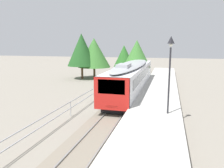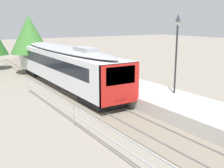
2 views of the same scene
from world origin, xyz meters
name	(u,v)px [view 1 (image 1 of 2)]	position (x,y,z in m)	size (l,w,h in m)	color
ground_plane	(79,113)	(-3.00, 22.00, 0.00)	(160.00, 160.00, 0.00)	gray
track_rails	(114,115)	(0.00, 22.00, 0.03)	(3.20, 60.00, 0.14)	slate
commuter_train	(132,76)	(0.00, 30.36, 2.14)	(2.82, 18.41, 3.74)	silver
station_platform	(154,114)	(3.25, 22.00, 0.45)	(3.90, 60.00, 0.90)	#B7B5AD
platform_lamp_mid_platform	(170,61)	(4.22, 20.90, 4.62)	(0.34, 0.34, 5.35)	#232328
tree_behind_carpark	(94,53)	(-8.21, 40.67, 4.33)	(5.52, 5.52, 6.78)	brown
tree_behind_station_far	(82,50)	(-9.93, 39.40, 4.85)	(4.76, 4.76, 7.52)	brown
tree_distant_left	(124,56)	(-3.64, 43.57, 3.68)	(3.67, 3.67, 5.60)	brown
tree_distant_centre	(137,54)	(-0.59, 38.26, 4.33)	(4.21, 4.21, 6.38)	brown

